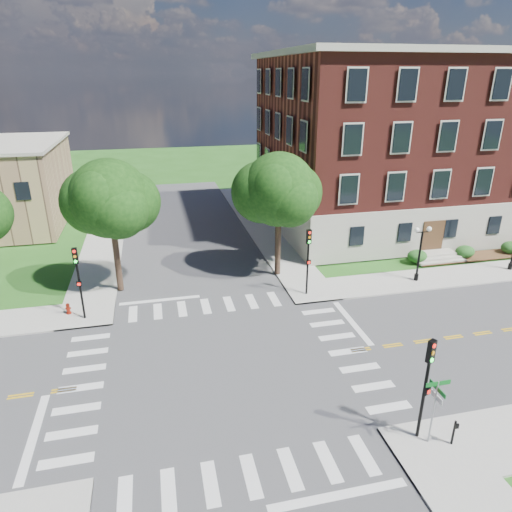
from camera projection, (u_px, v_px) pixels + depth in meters
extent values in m
plane|color=#235417|center=(222.00, 369.00, 24.41)|extent=(160.00, 160.00, 0.00)
cube|color=#3D3D3F|center=(222.00, 369.00, 24.41)|extent=(90.00, 12.00, 0.01)
cube|color=#3D3D3F|center=(222.00, 369.00, 24.41)|extent=(12.00, 90.00, 0.01)
cube|color=#9E9B93|center=(494.00, 272.00, 36.16)|extent=(34.00, 3.50, 0.12)
cube|color=#9E9B93|center=(262.00, 227.00, 46.80)|extent=(3.50, 34.00, 0.12)
cube|color=#9E9B93|center=(105.00, 238.00, 43.59)|extent=(3.50, 34.00, 0.12)
cube|color=silver|center=(352.00, 322.00, 28.95)|extent=(0.40, 5.50, 0.00)
cube|color=#A8A194|center=(413.00, 200.00, 48.46)|extent=(30.00, 20.00, 4.20)
cube|color=maroon|center=(423.00, 122.00, 45.47)|extent=(29.55, 19.70, 11.80)
cube|color=#A8A194|center=(432.00, 54.00, 43.18)|extent=(30.60, 20.60, 0.50)
cube|color=#472D19|center=(433.00, 237.00, 38.69)|extent=(2.00, 0.10, 2.80)
cylinder|color=#2E2217|center=(118.00, 263.00, 32.37)|extent=(0.44, 0.44, 4.07)
sphere|color=black|center=(110.00, 198.00, 30.61)|extent=(5.39, 5.39, 5.39)
cylinder|color=#2E2217|center=(278.00, 250.00, 35.00)|extent=(0.44, 0.44, 3.98)
sphere|color=black|center=(279.00, 190.00, 33.24)|extent=(5.45, 5.45, 5.45)
cylinder|color=black|center=(423.00, 400.00, 19.04)|extent=(0.14, 0.14, 3.80)
cube|color=black|center=(431.00, 351.00, 18.15)|extent=(0.38, 0.33, 1.00)
cylinder|color=red|center=(434.00, 346.00, 17.91)|extent=(0.19, 0.12, 0.18)
cylinder|color=orange|center=(433.00, 353.00, 18.03)|extent=(0.19, 0.12, 0.18)
cylinder|color=#19E533|center=(432.00, 360.00, 18.15)|extent=(0.19, 0.12, 0.18)
cube|color=black|center=(427.00, 391.00, 18.65)|extent=(0.32, 0.23, 0.30)
cylinder|color=black|center=(307.00, 269.00, 31.76)|extent=(0.14, 0.14, 3.80)
cube|color=black|center=(309.00, 237.00, 30.87)|extent=(0.35, 0.26, 1.00)
cylinder|color=red|center=(310.00, 233.00, 30.63)|extent=(0.19, 0.07, 0.18)
cylinder|color=orange|center=(310.00, 237.00, 30.75)|extent=(0.19, 0.07, 0.18)
cylinder|color=#19E533|center=(309.00, 242.00, 30.88)|extent=(0.19, 0.07, 0.18)
cube|color=black|center=(309.00, 262.00, 31.38)|extent=(0.31, 0.16, 0.30)
cylinder|color=black|center=(81.00, 291.00, 28.54)|extent=(0.14, 0.14, 3.80)
cube|color=black|center=(75.00, 256.00, 27.65)|extent=(0.33, 0.24, 1.00)
cylinder|color=red|center=(74.00, 251.00, 27.41)|extent=(0.18, 0.06, 0.18)
cylinder|color=orange|center=(75.00, 256.00, 27.53)|extent=(0.18, 0.06, 0.18)
cylinder|color=#19E533|center=(76.00, 262.00, 27.65)|extent=(0.18, 0.06, 0.18)
cube|color=black|center=(79.00, 284.00, 28.16)|extent=(0.31, 0.14, 0.30)
cylinder|color=black|center=(416.00, 277.00, 34.51)|extent=(0.32, 0.32, 0.50)
cylinder|color=black|center=(419.00, 257.00, 33.89)|extent=(0.16, 0.16, 3.80)
cube|color=black|center=(423.00, 232.00, 33.16)|extent=(1.00, 0.06, 0.06)
sphere|color=white|center=(417.00, 230.00, 32.99)|extent=(0.36, 0.36, 0.36)
sphere|color=white|center=(429.00, 229.00, 33.19)|extent=(0.36, 0.36, 0.36)
cylinder|color=black|center=(510.00, 266.00, 36.42)|extent=(0.32, 0.32, 0.50)
cylinder|color=gray|center=(433.00, 412.00, 18.85)|extent=(0.07, 0.07, 3.10)
cube|color=#0C621D|center=(438.00, 384.00, 18.31)|extent=(1.10, 0.03, 0.20)
cube|color=#0C621D|center=(437.00, 389.00, 18.40)|extent=(0.03, 1.10, 0.20)
cube|color=silver|center=(437.00, 398.00, 18.58)|extent=(0.03, 0.75, 0.25)
cylinder|color=black|center=(454.00, 433.00, 19.09)|extent=(0.10, 0.10, 1.20)
cube|color=black|center=(457.00, 426.00, 18.81)|extent=(0.14, 0.08, 0.22)
cylinder|color=maroon|center=(69.00, 313.00, 29.76)|extent=(0.32, 0.32, 0.10)
cylinder|color=maroon|center=(68.00, 309.00, 29.67)|extent=(0.22, 0.22, 0.60)
sphere|color=maroon|center=(68.00, 305.00, 29.54)|extent=(0.24, 0.24, 0.24)
cylinder|color=maroon|center=(68.00, 308.00, 29.64)|extent=(0.35, 0.12, 0.12)
cylinder|color=maroon|center=(68.00, 308.00, 29.64)|extent=(0.12, 0.35, 0.12)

